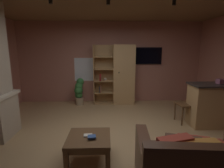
% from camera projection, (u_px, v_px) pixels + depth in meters
% --- Properties ---
extents(floor, '(6.09, 5.31, 0.02)m').
position_uv_depth(floor, '(113.00, 139.00, 3.48)').
color(floor, tan).
rests_on(floor, ground).
extents(wall_back, '(6.21, 0.06, 2.68)m').
position_uv_depth(wall_back, '(110.00, 63.00, 5.86)').
color(wall_back, '#AD7060').
rests_on(wall_back, ground).
extents(window_pane_back, '(0.63, 0.01, 0.78)m').
position_uv_depth(window_pane_back, '(84.00, 69.00, 5.84)').
color(window_pane_back, white).
extents(bookshelf_cabinet, '(1.34, 0.41, 1.93)m').
position_uv_depth(bookshelf_cabinet, '(121.00, 75.00, 5.68)').
color(bookshelf_cabinet, tan).
rests_on(bookshelf_cabinet, ground).
extents(kitchen_bar_counter, '(1.56, 0.59, 1.00)m').
position_uv_depth(kitchen_bar_counter, '(223.00, 105.00, 4.03)').
color(kitchen_bar_counter, tan).
rests_on(kitchen_bar_counter, ground).
extents(tissue_box, '(0.15, 0.15, 0.11)m').
position_uv_depth(tissue_box, '(220.00, 81.00, 3.94)').
color(tissue_box, '#995972').
rests_on(tissue_box, kitchen_bar_counter).
extents(coffee_table, '(0.68, 0.65, 0.42)m').
position_uv_depth(coffee_table, '(89.00, 142.00, 2.74)').
color(coffee_table, brown).
rests_on(coffee_table, ground).
extents(table_book_0, '(0.14, 0.11, 0.02)m').
position_uv_depth(table_book_0, '(88.00, 135.00, 2.75)').
color(table_book_0, beige).
rests_on(table_book_0, coffee_table).
extents(table_book_1, '(0.14, 0.12, 0.03)m').
position_uv_depth(table_book_1, '(92.00, 137.00, 2.65)').
color(table_book_1, '#2D4C8C').
rests_on(table_book_1, coffee_table).
extents(dining_chair, '(0.46, 0.46, 0.92)m').
position_uv_depth(dining_chair, '(190.00, 101.00, 4.21)').
color(dining_chair, brown).
rests_on(dining_chair, ground).
extents(potted_floor_plant, '(0.31, 0.33, 0.87)m').
position_uv_depth(potted_floor_plant, '(79.00, 91.00, 5.59)').
color(potted_floor_plant, '#9E896B').
rests_on(potted_floor_plant, ground).
extents(wall_mounted_tv, '(0.99, 0.06, 0.56)m').
position_uv_depth(wall_mounted_tv, '(147.00, 56.00, 5.79)').
color(wall_mounted_tv, black).
extents(track_light_spot_1, '(0.07, 0.07, 0.09)m').
position_uv_depth(track_light_spot_1, '(51.00, 1.00, 3.06)').
color(track_light_spot_1, black).
extents(track_light_spot_2, '(0.07, 0.07, 0.09)m').
position_uv_depth(track_light_spot_2, '(108.00, 2.00, 3.12)').
color(track_light_spot_2, black).
extents(track_light_spot_3, '(0.07, 0.07, 0.09)m').
position_uv_depth(track_light_spot_3, '(174.00, 3.00, 3.15)').
color(track_light_spot_3, black).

